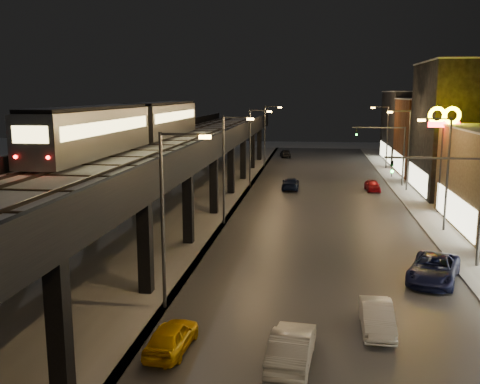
{
  "coord_description": "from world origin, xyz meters",
  "views": [
    {
      "loc": [
        6.69,
        -12.0,
        10.83
      ],
      "look_at": [
        2.32,
        19.17,
        5.0
      ],
      "focal_mm": 40.0,
      "sensor_mm": 36.0,
      "label": 1
    }
  ],
  "objects": [
    {
      "name": "car_mid_dark",
      "position": [
        4.07,
        48.06,
        0.67
      ],
      "size": [
        1.89,
        4.61,
        1.33
      ],
      "primitive_type": "imported",
      "rotation": [
        0.0,
        0.0,
        3.15
      ],
      "color": "black",
      "rests_on": "ground"
    },
    {
      "name": "car_far_white",
      "position": [
        1.78,
        79.03,
        0.68
      ],
      "size": [
        2.2,
        4.17,
        1.35
      ],
      "primitive_type": "imported",
      "rotation": [
        0.0,
        0.0,
        3.3
      ],
      "color": "black",
      "rests_on": "ground"
    },
    {
      "name": "car_onc_red",
      "position": [
        13.21,
        48.33,
        0.62
      ],
      "size": [
        1.69,
        3.73,
        1.24
      ],
      "primitive_type": "imported",
      "rotation": [
        0.0,
        0.0,
        0.06
      ],
      "color": "maroon",
      "rests_on": "ground"
    },
    {
      "name": "streetlight_left_1",
      "position": [
        -0.43,
        13.0,
        5.24
      ],
      "size": [
        2.57,
        0.28,
        9.0
      ],
      "color": "#38383A",
      "rests_on": "ground"
    },
    {
      "name": "subway_train",
      "position": [
        -8.5,
        32.01,
        8.28
      ],
      "size": [
        2.79,
        34.27,
        3.34
      ],
      "color": "gray",
      "rests_on": "viaduct_trackbed"
    },
    {
      "name": "car_onc_dark",
      "position": [
        13.72,
        18.92,
        0.76
      ],
      "size": [
        4.17,
        6.0,
        1.52
      ],
      "primitive_type": "imported",
      "rotation": [
        0.0,
        0.0,
        -0.33
      ],
      "color": "#151A48",
      "rests_on": "ground"
    },
    {
      "name": "streetlight_right_3",
      "position": [
        16.73,
        49.0,
        5.24
      ],
      "size": [
        2.56,
        0.28,
        9.0
      ],
      "color": "#38383A",
      "rests_on": "ground"
    },
    {
      "name": "viaduct_parapet_streetside",
      "position": [
        -1.65,
        32.0,
        6.85
      ],
      "size": [
        0.3,
        100.0,
        1.1
      ],
      "primitive_type": "cube",
      "color": "black",
      "rests_on": "elevated_viaduct"
    },
    {
      "name": "streetlight_left_4",
      "position": [
        -0.43,
        67.0,
        5.24
      ],
      "size": [
        2.57,
        0.28,
        9.0
      ],
      "color": "#38383A",
      "rests_on": "ground"
    },
    {
      "name": "building_f",
      "position": [
        23.99,
        76.0,
        5.58
      ],
      "size": [
        12.2,
        16.2,
        11.16
      ],
      "color": "black",
      "rests_on": "ground"
    },
    {
      "name": "car_taxi",
      "position": [
        0.89,
        8.49,
        0.64
      ],
      "size": [
        1.79,
        3.85,
        1.28
      ],
      "primitive_type": "imported",
      "rotation": [
        0.0,
        0.0,
        3.06
      ],
      "color": "#EAAD00",
      "rests_on": "ground"
    },
    {
      "name": "streetlight_left_3",
      "position": [
        -0.43,
        49.0,
        5.24
      ],
      "size": [
        2.57,
        0.28,
        9.0
      ],
      "color": "#38383A",
      "rests_on": "ground"
    },
    {
      "name": "car_onc_silver",
      "position": [
        9.72,
        11.69,
        0.66
      ],
      "size": [
        1.43,
        4.01,
        1.32
      ],
      "primitive_type": "imported",
      "rotation": [
        0.0,
        0.0,
        -0.01
      ],
      "color": "silver",
      "rests_on": "ground"
    },
    {
      "name": "streetlight_left_2",
      "position": [
        -0.43,
        31.0,
        5.24
      ],
      "size": [
        2.57,
        0.28,
        9.0
      ],
      "color": "#38383A",
      "rests_on": "ground"
    },
    {
      "name": "car_near_white",
      "position": [
        5.98,
        8.06,
        0.75
      ],
      "size": [
        1.96,
        4.65,
        1.49
      ],
      "primitive_type": "imported",
      "rotation": [
        0.0,
        0.0,
        3.06
      ],
      "color": "silver",
      "rests_on": "ground"
    },
    {
      "name": "streetlight_right_4",
      "position": [
        16.73,
        67.0,
        5.24
      ],
      "size": [
        2.56,
        0.28,
        9.0
      ],
      "color": "#38383A",
      "rests_on": "ground"
    },
    {
      "name": "traffic_light_rig_b",
      "position": [
        15.84,
        52.0,
        4.5
      ],
      "size": [
        6.1,
        0.34,
        7.0
      ],
      "color": "#38383A",
      "rests_on": "ground"
    },
    {
      "name": "sign_mcdonalds",
      "position": [
        18.0,
        37.67,
        7.82
      ],
      "size": [
        2.88,
        0.55,
        9.68
      ],
      "color": "#38383A",
      "rests_on": "ground"
    },
    {
      "name": "viaduct_trackbed",
      "position": [
        -6.01,
        31.97,
        6.39
      ],
      "size": [
        8.4,
        100.0,
        0.32
      ],
      "color": "#B2B7C1",
      "rests_on": "elevated_viaduct"
    },
    {
      "name": "sidewalk_right",
      "position": [
        17.5,
        35.0,
        0.07
      ],
      "size": [
        4.0,
        120.0,
        0.14
      ],
      "primitive_type": "cube",
      "color": "#9FA1A8",
      "rests_on": "ground"
    },
    {
      "name": "building_e",
      "position": [
        23.99,
        62.0,
        5.08
      ],
      "size": [
        12.2,
        12.2,
        10.16
      ],
      "color": "brown",
      "rests_on": "ground"
    },
    {
      "name": "elevated_viaduct",
      "position": [
        -6.0,
        31.84,
        5.62
      ],
      "size": [
        9.0,
        100.0,
        6.3
      ],
      "color": "black",
      "rests_on": "ground"
    },
    {
      "name": "streetlight_right_2",
      "position": [
        16.73,
        31.0,
        5.24
      ],
      "size": [
        2.56,
        0.28,
        9.0
      ],
      "color": "#38383A",
      "rests_on": "ground"
    },
    {
      "name": "building_d",
      "position": [
        23.99,
        48.0,
        7.08
      ],
      "size": [
        12.2,
        13.2,
        14.16
      ],
      "color": "black",
      "rests_on": "ground"
    },
    {
      "name": "road_surface",
      "position": [
        7.5,
        35.0,
        0.03
      ],
      "size": [
        17.0,
        120.0,
        0.06
      ],
      "primitive_type": "cube",
      "color": "#46474D",
      "rests_on": "ground"
    },
    {
      "name": "under_viaduct_pavement",
      "position": [
        -6.0,
        35.0,
        0.03
      ],
      "size": [
        11.0,
        120.0,
        0.06
      ],
      "primitive_type": "cube",
      "color": "#9FA1A8",
      "rests_on": "ground"
    },
    {
      "name": "traffic_light_rig_a",
      "position": [
        15.84,
        22.0,
        4.5
      ],
      "size": [
        6.1,
        0.34,
        7.0
      ],
      "color": "#38383A",
      "rests_on": "ground"
    },
    {
      "name": "viaduct_parapet_far",
      "position": [
        -10.35,
        32.0,
        6.85
      ],
      "size": [
        0.3,
        100.0,
        1.1
      ],
      "primitive_type": "cube",
      "color": "black",
      "rests_on": "elevated_viaduct"
    }
  ]
}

